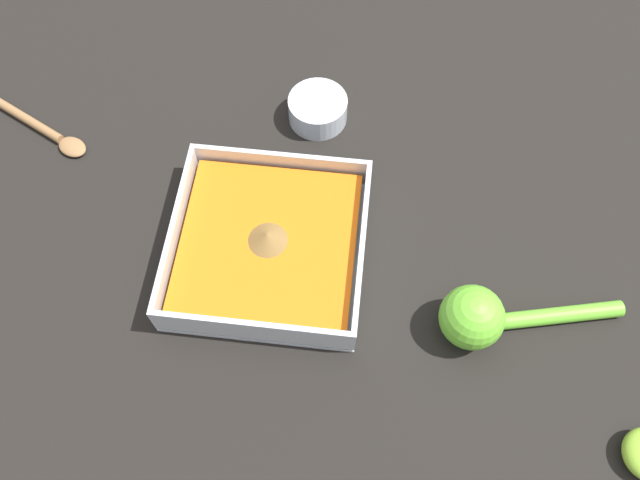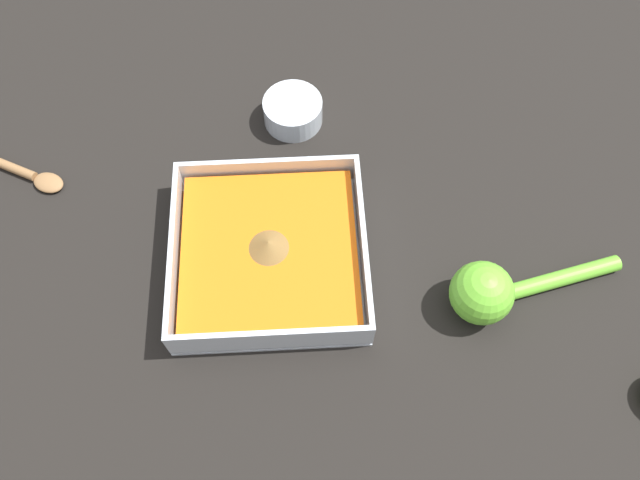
{
  "view_description": "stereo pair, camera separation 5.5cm",
  "coord_description": "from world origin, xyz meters",
  "views": [
    {
      "loc": [
        -0.33,
        -0.08,
        0.66
      ],
      "look_at": [
        -0.01,
        -0.05,
        0.03
      ],
      "focal_mm": 35.0,
      "sensor_mm": 36.0,
      "label": 1
    },
    {
      "loc": [
        -0.34,
        -0.03,
        0.66
      ],
      "look_at": [
        -0.01,
        -0.05,
        0.03
      ],
      "focal_mm": 35.0,
      "sensor_mm": 36.0,
      "label": 2
    }
  ],
  "objects": [
    {
      "name": "lemon_squeezer",
      "position": [
        -0.08,
        -0.23,
        0.03
      ],
      "size": [
        0.08,
        0.21,
        0.07
      ],
      "rotation": [
        0.0,
        0.0,
        1.8
      ],
      "color": "#6BC633",
      "rests_on": "ground_plane"
    },
    {
      "name": "wooden_spoon",
      "position": [
        0.14,
        0.36,
        0.01
      ],
      "size": [
        0.12,
        0.2,
        0.01
      ],
      "rotation": [
        0.0,
        0.0,
        4.25
      ],
      "color": "olive",
      "rests_on": "ground_plane"
    },
    {
      "name": "square_dish",
      "position": [
        -0.02,
        0.01,
        0.02
      ],
      "size": [
        0.22,
        0.22,
        0.05
      ],
      "color": "silver",
      "rests_on": "ground_plane"
    },
    {
      "name": "ground_plane",
      "position": [
        0.0,
        0.0,
        0.0
      ],
      "size": [
        4.0,
        4.0,
        0.0
      ],
      "primitive_type": "plane",
      "color": "black"
    },
    {
      "name": "spice_bowl",
      "position": [
        0.19,
        -0.02,
        0.02
      ],
      "size": [
        0.08,
        0.08,
        0.04
      ],
      "color": "silver",
      "rests_on": "ground_plane"
    }
  ]
}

